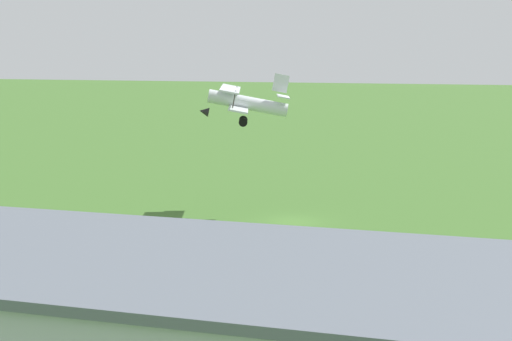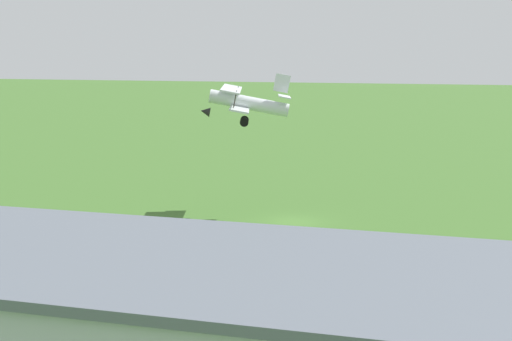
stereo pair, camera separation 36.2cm
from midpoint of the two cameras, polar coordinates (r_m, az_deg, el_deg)
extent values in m
plane|color=#3D6628|center=(57.52, 2.85, -3.75)|extent=(400.00, 400.00, 0.00)
cube|color=slate|center=(27.02, -0.26, -7.08)|extent=(31.33, 13.08, 0.35)
cube|color=#384251|center=(33.07, 2.57, -9.85)|extent=(10.00, 0.66, 4.24)
cylinder|color=silver|center=(58.52, -0.33, 4.92)|extent=(6.10, 2.41, 2.10)
cone|color=black|center=(58.69, -3.53, 4.30)|extent=(0.96, 0.88, 0.82)
cube|color=silver|center=(58.55, -0.99, 4.64)|extent=(3.31, 8.34, 0.38)
cube|color=silver|center=(58.47, -1.61, 5.95)|extent=(3.31, 8.34, 0.38)
cube|color=silver|center=(58.46, 2.08, 6.36)|extent=(1.31, 0.41, 1.48)
cube|color=silver|center=(58.53, 2.25, 5.40)|extent=(1.49, 2.74, 0.25)
cylinder|color=black|center=(59.59, -0.66, 3.70)|extent=(0.65, 0.29, 0.64)
cylinder|color=black|center=(57.70, -0.69, 3.51)|extent=(0.65, 0.29, 0.64)
cylinder|color=#332D28|center=(61.14, -1.24, 5.46)|extent=(0.35, 0.16, 1.42)
cylinder|color=#332D28|center=(55.88, -1.36, 5.10)|extent=(0.35, 0.16, 1.42)
cylinder|color=black|center=(45.81, -17.33, -7.16)|extent=(0.26, 0.65, 0.64)
camera|label=1|loc=(0.18, -89.78, 0.04)|focal=55.04mm
camera|label=2|loc=(0.18, 90.22, -0.04)|focal=55.04mm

